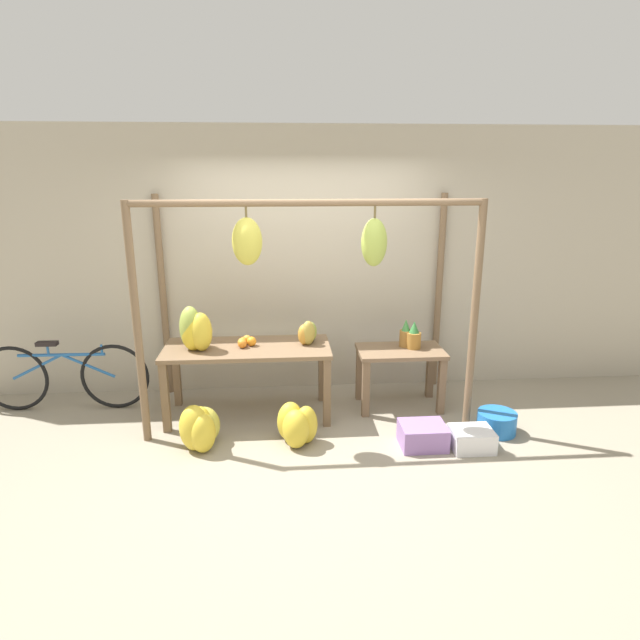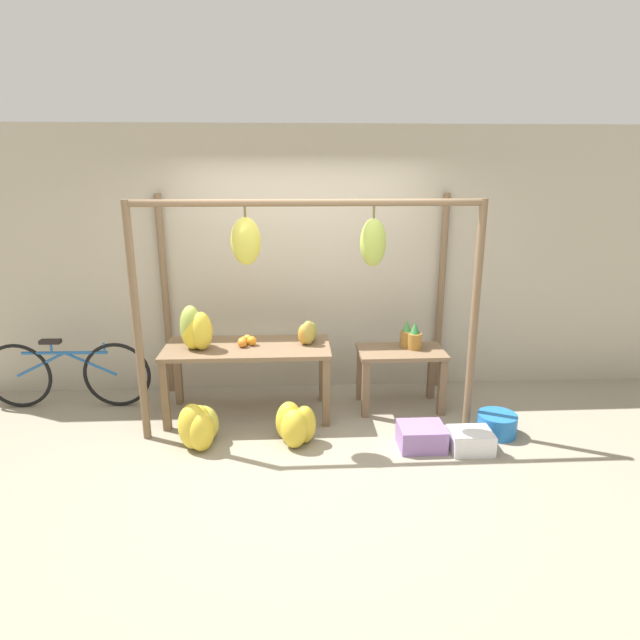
# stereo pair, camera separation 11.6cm
# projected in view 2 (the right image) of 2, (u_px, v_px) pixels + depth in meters

# --- Properties ---
(ground_plane) EXTENTS (20.00, 20.00, 0.00)m
(ground_plane) POSITION_uv_depth(u_px,v_px,m) (310.00, 451.00, 4.63)
(ground_plane) COLOR gray
(shop_wall_back) EXTENTS (8.00, 0.08, 2.80)m
(shop_wall_back) POSITION_uv_depth(u_px,v_px,m) (305.00, 262.00, 5.70)
(shop_wall_back) COLOR #B2A893
(shop_wall_back) RESTS_ON ground_plane
(stall_awning) EXTENTS (3.02, 1.24, 2.12)m
(stall_awning) POSITION_uv_depth(u_px,v_px,m) (305.00, 270.00, 4.78)
(stall_awning) COLOR brown
(stall_awning) RESTS_ON ground_plane
(display_table_main) EXTENTS (1.59, 0.69, 0.72)m
(display_table_main) POSITION_uv_depth(u_px,v_px,m) (248.00, 356.00, 5.18)
(display_table_main) COLOR brown
(display_table_main) RESTS_ON ground_plane
(display_table_side) EXTENTS (0.86, 0.51, 0.62)m
(display_table_side) POSITION_uv_depth(u_px,v_px,m) (401.00, 363.00, 5.38)
(display_table_side) COLOR brown
(display_table_side) RESTS_ON ground_plane
(banana_pile_on_table) EXTENTS (0.37, 0.36, 0.42)m
(banana_pile_on_table) POSITION_uv_depth(u_px,v_px,m) (194.00, 329.00, 5.03)
(banana_pile_on_table) COLOR gold
(banana_pile_on_table) RESTS_ON display_table_main
(orange_pile) EXTENTS (0.18, 0.23, 0.09)m
(orange_pile) POSITION_uv_depth(u_px,v_px,m) (246.00, 341.00, 5.18)
(orange_pile) COLOR orange
(orange_pile) RESTS_ON display_table_main
(pineapple_cluster) EXTENTS (0.20, 0.19, 0.29)m
(pineapple_cluster) POSITION_uv_depth(u_px,v_px,m) (411.00, 337.00, 5.37)
(pineapple_cluster) COLOR olive
(pineapple_cluster) RESTS_ON display_table_side
(banana_pile_ground_left) EXTENTS (0.39, 0.49, 0.42)m
(banana_pile_ground_left) POSITION_uv_depth(u_px,v_px,m) (200.00, 427.00, 4.68)
(banana_pile_ground_left) COLOR gold
(banana_pile_ground_left) RESTS_ON ground_plane
(banana_pile_ground_right) EXTENTS (0.43, 0.45, 0.37)m
(banana_pile_ground_right) POSITION_uv_depth(u_px,v_px,m) (295.00, 425.00, 4.73)
(banana_pile_ground_right) COLOR gold
(banana_pile_ground_right) RESTS_ON ground_plane
(fruit_crate_white) EXTENTS (0.40, 0.33, 0.20)m
(fruit_crate_white) POSITION_uv_depth(u_px,v_px,m) (421.00, 436.00, 4.68)
(fruit_crate_white) COLOR #9970B7
(fruit_crate_white) RESTS_ON ground_plane
(blue_bucket) EXTENTS (0.36, 0.36, 0.20)m
(blue_bucket) POSITION_uv_depth(u_px,v_px,m) (497.00, 424.00, 4.91)
(blue_bucket) COLOR blue
(blue_bucket) RESTS_ON ground_plane
(parked_bicycle) EXTENTS (1.68, 0.08, 0.72)m
(parked_bicycle) POSITION_uv_depth(u_px,v_px,m) (67.00, 374.00, 5.42)
(parked_bicycle) COLOR black
(parked_bicycle) RESTS_ON ground_plane
(papaya_pile) EXTENTS (0.24, 0.27, 0.24)m
(papaya_pile) POSITION_uv_depth(u_px,v_px,m) (308.00, 333.00, 5.20)
(papaya_pile) COLOR #93A33D
(papaya_pile) RESTS_ON display_table_main
(fruit_crate_purple) EXTENTS (0.36, 0.29, 0.18)m
(fruit_crate_purple) POSITION_uv_depth(u_px,v_px,m) (471.00, 441.00, 4.63)
(fruit_crate_purple) COLOR silver
(fruit_crate_purple) RESTS_ON ground_plane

